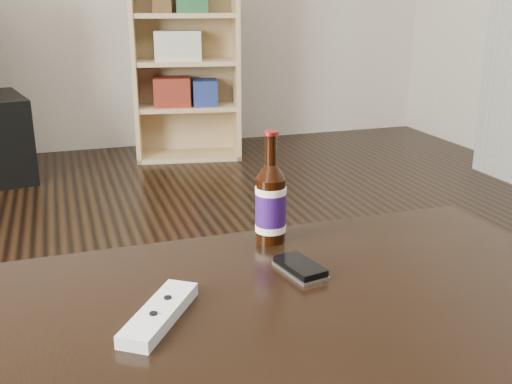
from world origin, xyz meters
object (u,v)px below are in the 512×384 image
object	(u,v)px
phone	(300,268)
remote	(160,314)
beer_bottle	(271,204)
bookshelf	(184,58)

from	to	relation	value
phone	remote	distance (m)	0.27
beer_bottle	remote	distance (m)	0.36
bookshelf	beer_bottle	bearing A→B (deg)	-88.05
beer_bottle	phone	world-z (taller)	beer_bottle
phone	remote	world-z (taller)	remote
bookshelf	phone	size ratio (longest dim) A/B	10.56
remote	beer_bottle	bearing A→B (deg)	76.75
bookshelf	remote	world-z (taller)	bookshelf
remote	bookshelf	bearing A→B (deg)	111.79
beer_bottle	phone	xyz separation A→B (m)	(0.00, -0.15, -0.07)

